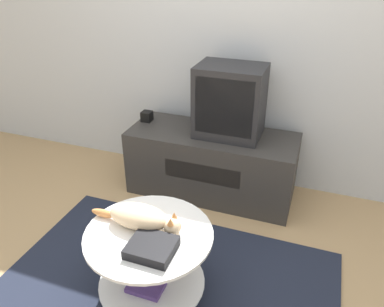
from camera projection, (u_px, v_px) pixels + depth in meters
ground_plane at (157, 305)px, 2.18m from camera, size 12.00×12.00×0.00m
wall_back at (236, 27)px, 2.86m from camera, size 8.00×0.05×2.60m
rug at (157, 304)px, 2.17m from camera, size 2.01×1.57×0.02m
tv_stand at (212, 163)px, 3.08m from camera, size 1.34×0.52×0.54m
tv at (230, 101)px, 2.81m from camera, size 0.50×0.36×0.55m
speaker at (147, 116)px, 3.15m from camera, size 0.08×0.08×0.08m
coffee_table at (150, 258)px, 2.07m from camera, size 0.69×0.69×0.48m
dvd_box at (152, 247)px, 1.85m from camera, size 0.23×0.20×0.05m
cat at (141, 217)px, 2.00m from camera, size 0.54×0.17×0.13m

